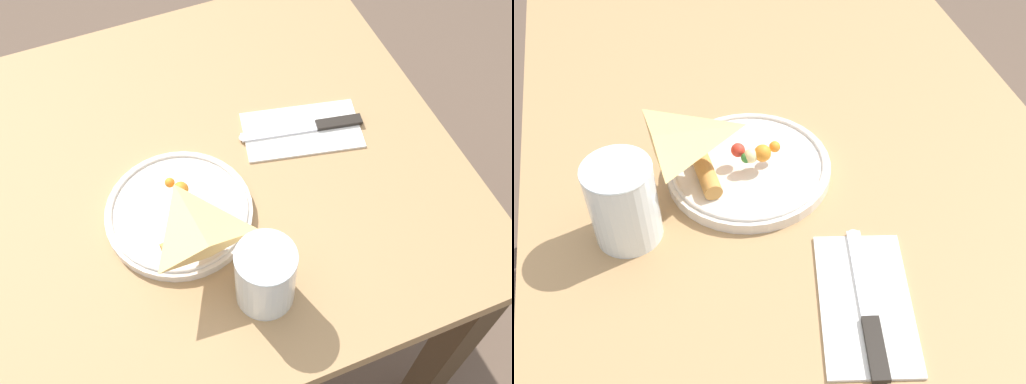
% 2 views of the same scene
% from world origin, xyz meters
% --- Properties ---
extents(ground_plane, '(6.00, 6.00, 0.00)m').
position_xyz_m(ground_plane, '(0.00, 0.00, 0.00)').
color(ground_plane, brown).
extents(dining_table, '(1.18, 0.75, 0.73)m').
position_xyz_m(dining_table, '(0.00, 0.00, 0.63)').
color(dining_table, '#A87F51').
rests_on(dining_table, ground_plane).
extents(plate_pizza, '(0.22, 0.22, 0.05)m').
position_xyz_m(plate_pizza, '(-0.13, 0.07, 0.75)').
color(plate_pizza, silver).
rests_on(plate_pizza, dining_table).
extents(milk_glass, '(0.08, 0.08, 0.11)m').
position_xyz_m(milk_glass, '(-0.20, 0.24, 0.78)').
color(milk_glass, white).
rests_on(milk_glass, dining_table).
extents(napkin_folded, '(0.21, 0.14, 0.00)m').
position_xyz_m(napkin_folded, '(-0.37, -0.01, 0.73)').
color(napkin_folded, white).
rests_on(napkin_folded, dining_table).
extents(butter_knife, '(0.21, 0.06, 0.01)m').
position_xyz_m(butter_knife, '(-0.38, -0.01, 0.74)').
color(butter_knife, black).
rests_on(butter_knife, napkin_folded).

